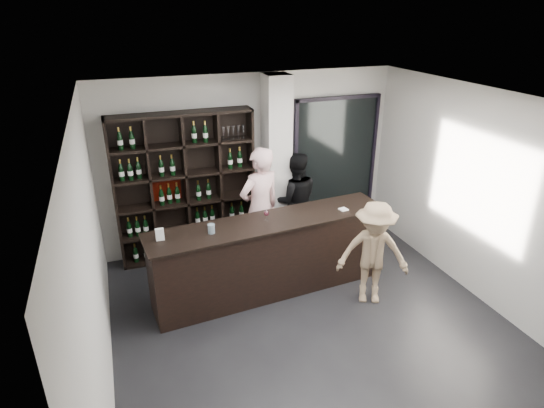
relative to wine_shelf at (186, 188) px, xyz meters
name	(u,v)px	position (x,y,z in m)	size (l,w,h in m)	color
floor	(317,333)	(1.15, -2.57, -1.20)	(5.00, 5.50, 0.01)	black
wine_shelf	(186,188)	(0.00, 0.00, 0.00)	(2.20, 0.35, 2.40)	black
structural_column	(276,164)	(1.50, -0.10, 0.25)	(0.40, 0.40, 2.90)	silver
glass_panel	(335,156)	(2.70, 0.12, 0.20)	(1.60, 0.08, 2.10)	black
tasting_counter	(271,256)	(0.91, -1.47, -0.63)	(3.45, 0.71, 1.14)	black
taster_pink	(260,209)	(1.00, -0.72, -0.22)	(0.72, 0.47, 1.96)	beige
taster_black	(295,200)	(1.77, -0.27, -0.37)	(0.81, 0.63, 1.67)	black
customer	(373,253)	(2.14, -2.17, -0.45)	(0.97, 0.56, 1.51)	#95795B
wine_glass	(266,215)	(0.85, -1.45, 0.03)	(0.07, 0.07, 0.17)	white
spit_cup	(211,229)	(0.06, -1.56, 0.00)	(0.09, 0.09, 0.12)	silver
napkin_stack	(343,209)	(2.01, -1.49, -0.05)	(0.11, 0.11, 0.02)	white
card_stand	(160,234)	(-0.60, -1.52, 0.02)	(0.10, 0.05, 0.16)	white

